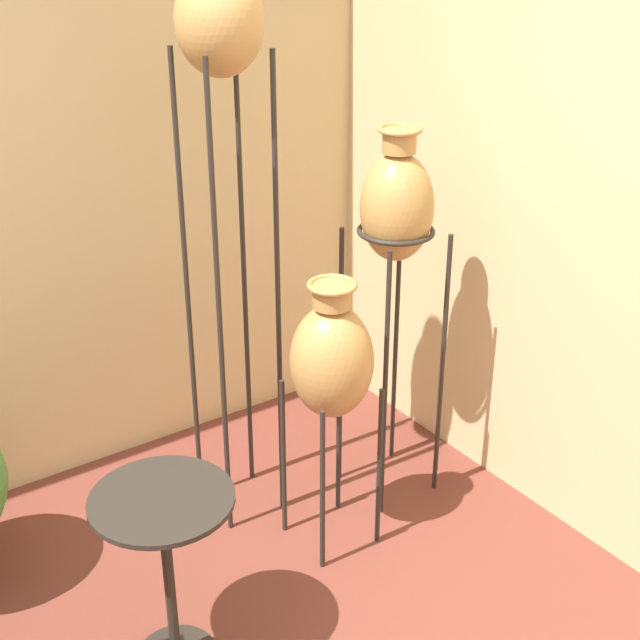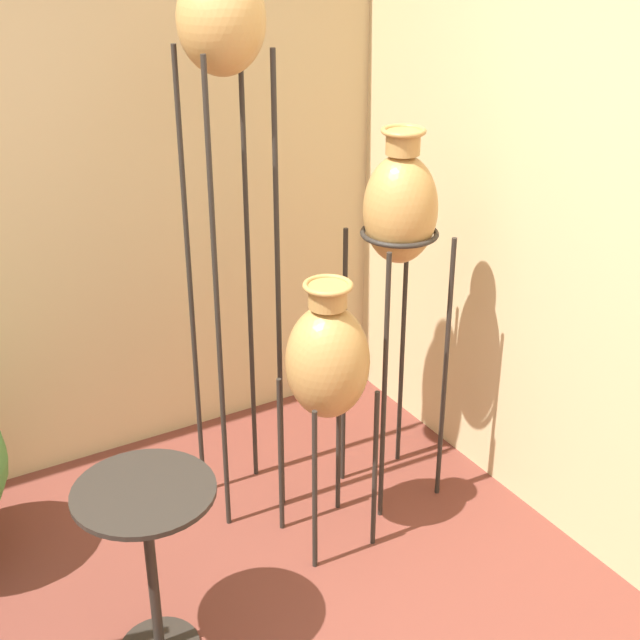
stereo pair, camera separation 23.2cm
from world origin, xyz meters
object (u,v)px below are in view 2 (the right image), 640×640
vase_stand_tall (222,41)px  vase_stand_short (328,362)px  vase_stand_medium (400,215)px  side_table (148,537)px

vase_stand_tall → vase_stand_short: vase_stand_tall is taller
vase_stand_tall → vase_stand_medium: bearing=-22.8°
vase_stand_tall → side_table: (-0.62, -0.63, -1.41)m
vase_stand_tall → side_table: bearing=-134.8°
vase_stand_tall → vase_stand_short: bearing=-65.5°
vase_stand_short → vase_stand_tall: bearing=114.5°
vase_stand_medium → side_table: vase_stand_medium is taller
vase_stand_tall → vase_stand_short: 1.18m
vase_stand_tall → side_table: vase_stand_tall is taller
vase_stand_medium → vase_stand_short: 0.63m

